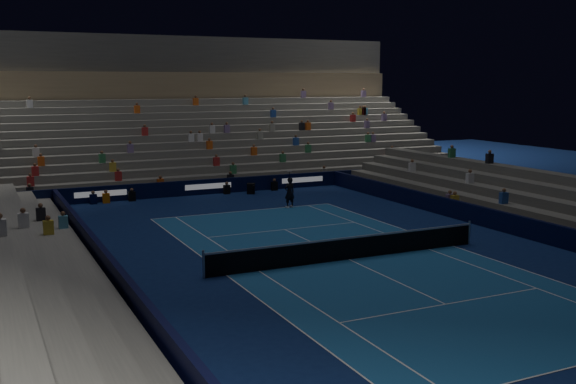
# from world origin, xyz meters

# --- Properties ---
(ground) EXTENTS (90.00, 90.00, 0.00)m
(ground) POSITION_xyz_m (0.00, 0.00, 0.00)
(ground) COLOR #0D1E51
(ground) RESTS_ON ground
(court_surface) EXTENTS (10.97, 23.77, 0.01)m
(court_surface) POSITION_xyz_m (0.00, 0.00, 0.01)
(court_surface) COLOR #1A5393
(court_surface) RESTS_ON ground
(sponsor_barrier_far) EXTENTS (44.00, 0.25, 1.00)m
(sponsor_barrier_far) POSITION_xyz_m (0.00, 18.50, 0.50)
(sponsor_barrier_far) COLOR black
(sponsor_barrier_far) RESTS_ON ground
(sponsor_barrier_east) EXTENTS (0.25, 37.00, 1.00)m
(sponsor_barrier_east) POSITION_xyz_m (9.70, 0.00, 0.50)
(sponsor_barrier_east) COLOR black
(sponsor_barrier_east) RESTS_ON ground
(sponsor_barrier_west) EXTENTS (0.25, 37.00, 1.00)m
(sponsor_barrier_west) POSITION_xyz_m (-9.70, 0.00, 0.50)
(sponsor_barrier_west) COLOR #080B33
(sponsor_barrier_west) RESTS_ON ground
(grandstand_main) EXTENTS (44.00, 15.20, 11.20)m
(grandstand_main) POSITION_xyz_m (0.00, 27.90, 3.38)
(grandstand_main) COLOR slate
(grandstand_main) RESTS_ON ground
(grandstand_east) EXTENTS (5.00, 37.00, 2.50)m
(grandstand_east) POSITION_xyz_m (13.17, 0.00, 0.92)
(grandstand_east) COLOR #60605B
(grandstand_east) RESTS_ON ground
(grandstand_west) EXTENTS (5.00, 37.00, 2.50)m
(grandstand_west) POSITION_xyz_m (-13.17, 0.00, 0.92)
(grandstand_west) COLOR gray
(grandstand_west) RESTS_ON ground
(tennis_net) EXTENTS (12.90, 0.10, 1.10)m
(tennis_net) POSITION_xyz_m (0.00, 0.00, 0.50)
(tennis_net) COLOR #B2B2B7
(tennis_net) RESTS_ON ground
(tennis_player) EXTENTS (0.68, 0.47, 1.81)m
(tennis_player) POSITION_xyz_m (2.83, 11.77, 0.90)
(tennis_player) COLOR black
(tennis_player) RESTS_ON ground
(broadcast_camera) EXTENTS (0.74, 1.08, 0.69)m
(broadcast_camera) POSITION_xyz_m (2.68, 17.41, 0.35)
(broadcast_camera) COLOR black
(broadcast_camera) RESTS_ON ground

